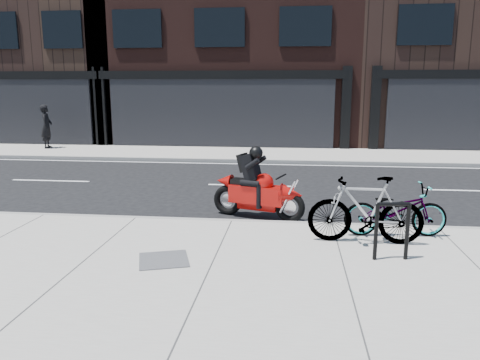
# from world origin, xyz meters

# --- Properties ---
(ground) EXTENTS (120.00, 120.00, 0.00)m
(ground) POSITION_xyz_m (0.00, 0.00, 0.00)
(ground) COLOR black
(ground) RESTS_ON ground
(sidewalk_near) EXTENTS (60.00, 6.00, 0.13)m
(sidewalk_near) POSITION_xyz_m (0.00, -5.00, 0.07)
(sidewalk_near) COLOR gray
(sidewalk_near) RESTS_ON ground
(sidewalk_far) EXTENTS (60.00, 3.50, 0.13)m
(sidewalk_far) POSITION_xyz_m (0.00, 7.75, 0.07)
(sidewalk_far) COLOR gray
(sidewalk_far) RESTS_ON ground
(building_midwest) EXTENTS (10.00, 10.00, 12.00)m
(building_midwest) POSITION_xyz_m (-12.00, 14.50, 6.00)
(building_midwest) COLOR black
(building_midwest) RESTS_ON ground
(building_mideast) EXTENTS (12.00, 10.00, 12.50)m
(building_mideast) POSITION_xyz_m (10.00, 14.50, 6.25)
(building_mideast) COLOR black
(building_mideast) RESTS_ON ground
(bike_rack) EXTENTS (0.55, 0.13, 0.92)m
(bike_rack) POSITION_xyz_m (2.75, -3.82, 0.67)
(bike_rack) COLOR black
(bike_rack) RESTS_ON sidewalk_near
(bicycle_front) EXTENTS (1.88, 0.79, 0.96)m
(bicycle_front) POSITION_xyz_m (3.05, -2.60, 0.61)
(bicycle_front) COLOR gray
(bicycle_front) RESTS_ON sidewalk_near
(bicycle_rear) EXTENTS (1.98, 0.63, 1.18)m
(bicycle_rear) POSITION_xyz_m (2.46, -3.04, 0.72)
(bicycle_rear) COLOR gray
(bicycle_rear) RESTS_ON sidewalk_near
(motorcycle) EXTENTS (2.04, 0.97, 1.57)m
(motorcycle) POSITION_xyz_m (0.56, -1.30, 0.64)
(motorcycle) COLOR black
(motorcycle) RESTS_ON ground
(pedestrian) EXTENTS (0.59, 0.76, 1.86)m
(pedestrian) POSITION_xyz_m (-9.38, 8.15, 1.06)
(pedestrian) COLOR black
(pedestrian) RESTS_ON sidewalk_far
(utility_grate) EXTENTS (0.95, 0.95, 0.02)m
(utility_grate) POSITION_xyz_m (-0.77, -4.26, 0.14)
(utility_grate) COLOR #525355
(utility_grate) RESTS_ON sidewalk_near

